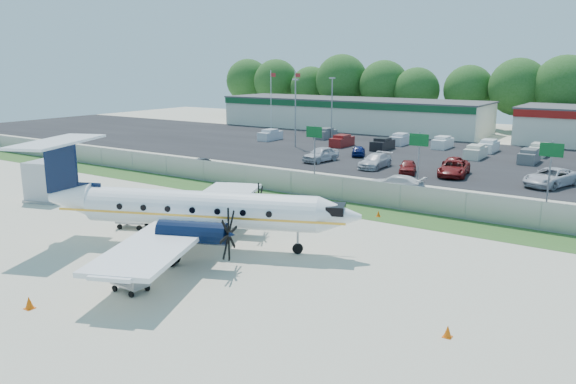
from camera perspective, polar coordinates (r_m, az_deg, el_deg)
The scene contains 32 objects.
ground at distance 34.79m, azimuth -5.49°, elevation -5.53°, with size 170.00×170.00×0.00m, color beige.
grass_verge at distance 44.36m, azimuth 4.28°, elevation -1.46°, with size 170.00×4.00×0.02m, color #2D561E.
access_road at distance 50.43m, azimuth 8.18°, elevation 0.19°, with size 170.00×8.00×0.02m, color black.
parking_lot at distance 69.69m, azimuth 15.65°, elevation 3.33°, with size 170.00×32.00×0.02m, color black.
perimeter_fence at distance 45.84m, azimuth 5.53°, elevation 0.27°, with size 120.00×0.06×1.99m.
building_west at distance 98.75m, azimuth 6.40°, elevation 7.92°, with size 46.40×12.40×5.24m.
sign_left at distance 56.92m, azimuth 2.69°, elevation 5.43°, with size 1.80×0.26×5.00m.
sign_mid at distance 52.20m, azimuth 13.15°, elevation 4.43°, with size 1.80×0.26×5.00m.
sign_right at distance 49.52m, azimuth 25.14°, elevation 3.11°, with size 1.80×0.26×5.00m.
flagpole_west at distance 98.74m, azimuth -1.71°, elevation 9.74°, with size 1.06×0.12×10.00m.
flagpole_east at distance 95.95m, azimuth 0.77°, elevation 9.66°, with size 1.06×0.12×10.00m.
light_pole_nw at distance 75.82m, azimuth 0.76°, elevation 8.51°, with size 0.90×0.35×9.09m.
light_pole_sw at distance 84.38m, azimuth 4.48°, elevation 8.91°, with size 0.90×0.35×9.09m.
tree_line at distance 102.33m, azimuth 21.64°, elevation 5.79°, with size 112.00×6.00×14.00m, color #1E4D16, non-canonical shape.
aircraft at distance 34.31m, azimuth -9.51°, elevation -1.66°, with size 20.47×19.89×6.33m.
pushback_tug at distance 37.70m, azimuth -9.23°, elevation -3.27°, with size 2.58×2.27×1.21m.
baggage_cart_near at distance 39.85m, azimuth -15.49°, elevation -2.82°, with size 2.34×1.90×1.06m.
baggage_cart_far at distance 28.97m, azimuth -15.70°, elevation -8.89°, with size 1.82×1.15×0.94m.
service_container at distance 49.99m, azimuth -23.21°, elevation 0.93°, with size 3.64×3.64×3.25m.
cone_nose at distance 24.54m, azimuth 15.91°, elevation -13.48°, with size 0.36×0.36×0.51m.
cone_port_wing at distance 28.68m, azimuth -24.81°, elevation -10.19°, with size 0.42×0.42×0.59m.
cone_starboard_wing at distance 41.74m, azimuth 9.17°, elevation -2.20°, with size 0.32×0.32×0.46m.
road_car_west at distance 58.51m, azimuth -8.60°, elevation 1.91°, with size 1.52×4.35×1.43m, color black.
road_car_mid at distance 50.25m, azimuth 10.82°, elevation 0.04°, with size 2.08×5.11×1.48m, color silver.
parked_car_a at distance 64.89m, azimuth 3.34°, elevation 3.10°, with size 2.02×5.01×1.71m, color silver.
parked_car_b at distance 61.47m, azimuth 8.82°, elevation 2.43°, with size 2.16×5.32×1.54m, color silver.
parked_car_c at distance 58.95m, azimuth 12.03°, elevation 1.86°, with size 1.61×4.01×1.37m, color maroon.
parked_car_d at distance 58.77m, azimuth 16.46°, elevation 1.58°, with size 2.60×5.64×1.57m, color maroon.
parked_car_e at distance 56.90m, azimuth 25.06°, elevation 0.53°, with size 2.78×6.02×1.67m, color silver.
parked_car_f at distance 69.32m, azimuth 7.16°, elevation 3.65°, with size 1.53×3.81×1.30m, color navy.
parked_car_g at distance 63.66m, azimuth 16.60°, elevation 2.40°, with size 1.51×3.76×1.28m, color maroon.
far_parking_rows at distance 74.41m, azimuth 16.86°, elevation 3.82°, with size 56.00×10.00×1.60m, color gray, non-canonical shape.
Camera 1 is at (20.91, -25.58, 10.91)m, focal length 35.00 mm.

